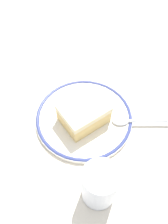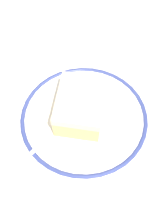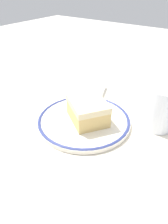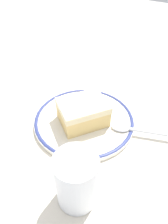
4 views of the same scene
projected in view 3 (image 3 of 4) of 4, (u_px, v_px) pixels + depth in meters
name	position (u px, v px, depth m)	size (l,w,h in m)	color
ground_plane	(94.00, 124.00, 0.52)	(2.40, 2.40, 0.00)	#B7B2A8
placemat	(94.00, 124.00, 0.52)	(0.43, 0.43, 0.00)	beige
plate	(84.00, 120.00, 0.52)	(0.23, 0.23, 0.01)	silver
cake_slice	(88.00, 110.00, 0.50)	(0.12, 0.13, 0.05)	#DBB76B
spoon	(99.00, 97.00, 0.60)	(0.14, 0.07, 0.01)	silver
cup	(161.00, 111.00, 0.48)	(0.06, 0.06, 0.10)	white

